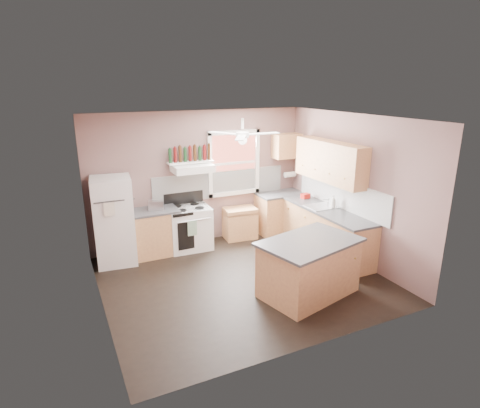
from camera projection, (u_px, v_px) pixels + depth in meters
name	position (u px, v px, depth m)	size (l,w,h in m)	color
floor	(242.00, 279.00, 6.82)	(4.50, 4.50, 0.00)	black
ceiling	(243.00, 118.00, 6.03)	(4.50, 4.50, 0.00)	white
wall_back	(199.00, 178.00, 8.18)	(4.50, 0.05, 2.70)	#755652
wall_right	(354.00, 188.00, 7.36)	(0.05, 4.00, 2.70)	#755652
wall_left	(93.00, 224.00, 5.49)	(0.05, 4.00, 2.70)	#755652
backsplash_back	(221.00, 184.00, 8.38)	(2.90, 0.03, 0.55)	white
backsplash_right	(341.00, 194.00, 7.65)	(0.03, 2.60, 0.55)	white
window_view	(234.00, 163.00, 8.37)	(1.00, 0.02, 1.20)	brown
window_frame	(234.00, 163.00, 8.35)	(1.16, 0.07, 1.36)	white
refrigerator	(114.00, 221.00, 7.25)	(0.69, 0.67, 1.62)	white
base_cabinet_left	(155.00, 233.00, 7.73)	(0.90, 0.60, 0.86)	#A96F46
counter_left	(153.00, 211.00, 7.60)	(0.92, 0.62, 0.04)	#3C3D3F
toaster	(156.00, 205.00, 7.57)	(0.28, 0.16, 0.18)	silver
stove	(189.00, 228.00, 8.00)	(0.82, 0.64, 0.86)	white
range_hood	(193.00, 168.00, 7.77)	(0.78, 0.50, 0.14)	white
bottle_shelf	(190.00, 162.00, 7.84)	(0.90, 0.26, 0.03)	white
cart	(240.00, 223.00, 8.56)	(0.67, 0.45, 0.67)	#A96F46
base_cabinet_corner	(280.00, 213.00, 8.88)	(1.00, 0.60, 0.86)	#A96F46
base_cabinet_right	(326.00, 233.00, 7.75)	(0.60, 2.20, 0.86)	#A96F46
counter_corner	(281.00, 194.00, 8.75)	(1.02, 0.62, 0.04)	#3C3D3F
counter_right	(327.00, 210.00, 7.62)	(0.62, 2.22, 0.04)	#3C3D3F
sink	(321.00, 207.00, 7.79)	(0.55, 0.45, 0.03)	silver
faucet	(328.00, 202.00, 7.83)	(0.03, 0.03, 0.14)	silver
upper_cabinet_right	(330.00, 161.00, 7.59)	(0.33, 1.80, 0.76)	#A96F46
upper_cabinet_corner	(287.00, 146.00, 8.65)	(0.60, 0.33, 0.52)	#A96F46
paper_towel	(290.00, 174.00, 8.91)	(0.12, 0.12, 0.26)	white
island	(309.00, 269.00, 6.25)	(1.43, 0.91, 0.86)	#A96F46
island_top	(310.00, 242.00, 6.12)	(1.52, 0.99, 0.04)	#3C3D3F
ceiling_fan_hub	(243.00, 135.00, 6.11)	(0.20, 0.20, 0.08)	white
soap_bottle	(333.00, 202.00, 7.65)	(0.10, 0.10, 0.25)	silver
red_caddy	(305.00, 196.00, 8.34)	(0.18, 0.12, 0.10)	red
wine_bottles	(190.00, 154.00, 7.79)	(0.86, 0.06, 0.31)	#143819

